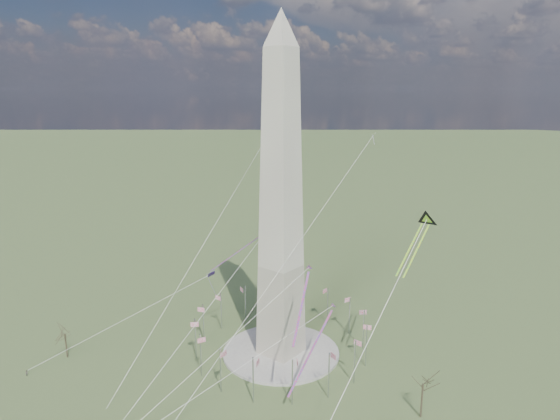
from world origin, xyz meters
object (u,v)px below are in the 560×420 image
Objects in this scene: washington_monument at (281,203)px; tree_near at (423,382)px; person_west at (27,373)px; kite_delta_black at (425,223)px.

tree_near is (46.52, -2.19, -38.17)m from washington_monument.
person_west is at bearing -150.97° from tree_near.
kite_delta_black is (37.59, 14.05, -2.75)m from washington_monument.
tree_near is 8.17× the size of person_west.
kite_delta_black is at bearing 118.81° from tree_near.
tree_near is 39.97m from kite_delta_black.
washington_monument reaches higher than person_west.
kite_delta_black is (-8.93, 16.24, 35.41)m from tree_near.
person_west is at bearing 37.59° from kite_delta_black.
tree_near reaches higher than person_west.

